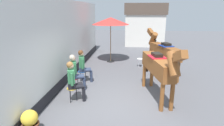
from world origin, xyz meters
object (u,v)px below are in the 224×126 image
(seated_visitor_far, at_px, (83,64))
(saddled_horse_far, at_px, (163,51))
(flower_planter_near, at_px, (30,122))
(seated_visitor_near, at_px, (73,79))
(saddled_horse_near, at_px, (159,66))
(spare_stool_white, at_px, (140,60))
(cafe_parasol, at_px, (111,21))
(seated_visitor_middle, at_px, (75,70))

(seated_visitor_far, distance_m, saddled_horse_far, 3.70)
(saddled_horse_far, bearing_deg, flower_planter_near, -128.70)
(seated_visitor_near, bearing_deg, saddled_horse_near, 9.95)
(saddled_horse_near, bearing_deg, spare_stool_white, 96.66)
(seated_visitor_near, bearing_deg, cafe_parasol, 82.44)
(seated_visitor_near, bearing_deg, seated_visitor_middle, 102.95)
(seated_visitor_middle, height_order, cafe_parasol, cafe_parasol)
(cafe_parasol, xyz_separation_m, spare_stool_white, (1.69, -0.90, -1.96))
(flower_planter_near, height_order, cafe_parasol, cafe_parasol)
(saddled_horse_near, bearing_deg, cafe_parasol, 114.67)
(saddled_horse_far, relative_size, cafe_parasol, 1.11)
(seated_visitor_far, height_order, saddled_horse_near, saddled_horse_near)
(saddled_horse_near, xyz_separation_m, saddled_horse_far, (0.54, 2.56, 0.00))
(seated_visitor_far, height_order, spare_stool_white, seated_visitor_far)
(flower_planter_near, distance_m, spare_stool_white, 6.70)
(seated_visitor_near, xyz_separation_m, spare_stool_white, (2.36, 4.20, -0.38))
(seated_visitor_middle, xyz_separation_m, saddled_horse_near, (3.01, -0.43, 0.38))
(seated_visitor_middle, bearing_deg, spare_stool_white, 51.90)
(seated_visitor_middle, bearing_deg, flower_planter_near, -97.33)
(saddled_horse_near, relative_size, saddled_horse_far, 1.03)
(saddled_horse_near, distance_m, saddled_horse_far, 2.61)
(cafe_parasol, bearing_deg, seated_visitor_middle, -101.99)
(seated_visitor_middle, distance_m, flower_planter_near, 2.80)
(seated_visitor_near, height_order, saddled_horse_near, saddled_horse_near)
(cafe_parasol, bearing_deg, seated_visitor_near, -97.56)
(seated_visitor_middle, height_order, flower_planter_near, seated_visitor_middle)
(seated_visitor_near, distance_m, saddled_horse_near, 2.86)
(flower_planter_near, height_order, spare_stool_white, flower_planter_near)
(seated_visitor_middle, bearing_deg, cafe_parasol, 78.01)
(seated_visitor_near, height_order, spare_stool_white, seated_visitor_near)
(seated_visitor_far, bearing_deg, flower_planter_near, -97.19)
(seated_visitor_far, height_order, cafe_parasol, cafe_parasol)
(seated_visitor_middle, xyz_separation_m, flower_planter_near, (-0.35, -2.74, -0.44))
(seated_visitor_middle, distance_m, saddled_horse_far, 4.15)
(seated_visitor_middle, height_order, seated_visitor_far, same)
(cafe_parasol, distance_m, spare_stool_white, 2.74)
(saddled_horse_far, bearing_deg, seated_visitor_middle, -149.05)
(seated_visitor_far, xyz_separation_m, cafe_parasol, (0.79, 3.35, 1.59))
(seated_visitor_near, bearing_deg, spare_stool_white, 60.65)
(seated_visitor_far, relative_size, saddled_horse_near, 0.47)
(spare_stool_white, bearing_deg, cafe_parasol, 151.88)
(seated_visitor_near, xyz_separation_m, seated_visitor_far, (-0.11, 1.75, 0.00))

